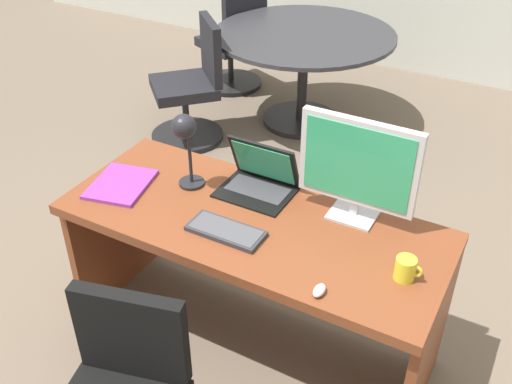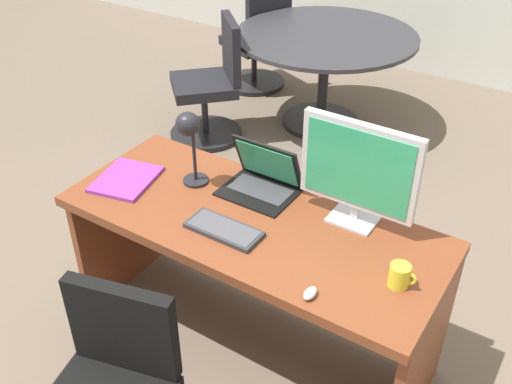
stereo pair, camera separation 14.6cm
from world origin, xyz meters
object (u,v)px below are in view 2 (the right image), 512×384
desk (257,249)px  meeting_table (325,57)px  mouse (310,293)px  desk_lamp (189,133)px  laptop (264,175)px  meeting_chair_far (258,49)px  coffee_mug (400,276)px  meeting_chair_near (212,91)px  monitor (359,169)px  book (126,179)px  keyboard (224,230)px

desk → meeting_table: size_ratio=1.22×
mouse → desk_lamp: desk_lamp is taller
laptop → meeting_chair_far: (-1.53, 2.34, -0.46)m
laptop → meeting_table: size_ratio=0.24×
laptop → desk_lamp: size_ratio=0.89×
laptop → meeting_chair_far: 2.84m
laptop → meeting_chair_far: size_ratio=0.37×
coffee_mug → meeting_table: (-1.48, 2.28, -0.22)m
desk_lamp → desk: bearing=-5.2°
mouse → meeting_chair_near: bearing=134.6°
desk → monitor: 0.62m
mouse → book: (-1.10, 0.21, -0.01)m
laptop → coffee_mug: laptop is taller
laptop → coffee_mug: (0.77, -0.27, -0.03)m
desk_lamp → coffee_mug: bearing=-6.6°
coffee_mug → meeting_chair_far: (-2.31, 2.62, -0.44)m
laptop → keyboard: (0.03, -0.37, -0.06)m
mouse → meeting_table: mouse is taller
laptop → keyboard: bearing=-84.6°
mouse → coffee_mug: coffee_mug is taller
desk → desk_lamp: (-0.38, 0.03, 0.47)m
laptop → coffee_mug: 0.82m
book → desk: bearing=9.8°
book → meeting_chair_far: size_ratio=0.40×
meeting_chair_far → laptop: bearing=-56.8°
meeting_chair_near → laptop: bearing=-45.9°
keyboard → meeting_table: (-0.74, 2.37, -0.19)m
book → meeting_chair_far: meeting_chair_far is taller
keyboard → meeting_chair_near: size_ratio=0.35×
book → meeting_chair_near: (-0.75, 1.67, -0.38)m
desk_lamp → book: size_ratio=1.06×
keyboard → mouse: (0.49, -0.14, 0.01)m
desk → keyboard: size_ratio=5.17×
book → meeting_chair_far: 2.84m
desk_lamp → meeting_chair_far: bearing=116.4°
desk → coffee_mug: size_ratio=16.00×
keyboard → book: keyboard is taller
monitor → meeting_chair_near: bearing=142.5°
monitor → mouse: bearing=-82.5°
book → coffee_mug: bearing=1.0°
book → meeting_table: size_ratio=0.26×
desk → coffee_mug: bearing=-7.4°
mouse → coffee_mug: bearing=43.2°
laptop → keyboard: 0.37m
keyboard → mouse: bearing=-16.3°
desk_lamp → meeting_chair_near: desk_lamp is taller
laptop → meeting_chair_near: bearing=134.1°
monitor → mouse: size_ratio=6.93×
desk → meeting_chair_near: (-1.41, 1.56, -0.17)m
desk → keyboard: bearing=-105.0°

